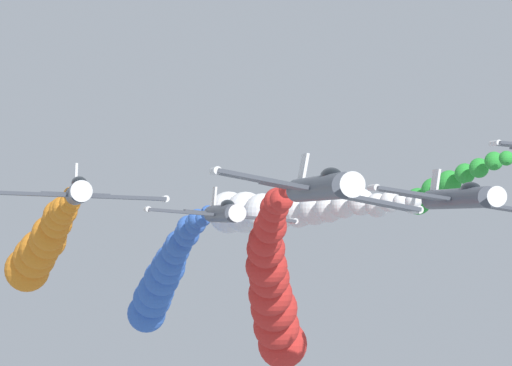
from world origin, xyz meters
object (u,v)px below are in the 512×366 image
Objects in this scene: airplane_lead at (320,187)px; airplane_right_inner at (78,193)px; airplane_left_outer at (223,213)px; airplane_left_inner at (459,198)px.

airplane_lead is 1.00× the size of airplane_right_inner.
airplane_left_outer is at bearing -87.65° from airplane_lead.
airplane_left_outer is (-9.20, -10.35, -0.98)m from airplane_right_inner.
airplane_left_inner is at bearing -134.08° from airplane_lead.
airplane_lead is 1.00× the size of airplane_left_outer.
airplane_left_inner is at bearing 176.07° from airplane_right_inner.
airplane_lead reaches higher than airplane_right_inner.
airplane_right_inner is at bearing 48.34° from airplane_left_outer.
airplane_left_inner is 20.28m from airplane_right_inner.
airplane_right_inner is (10.11, -11.84, -0.02)m from airplane_lead.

